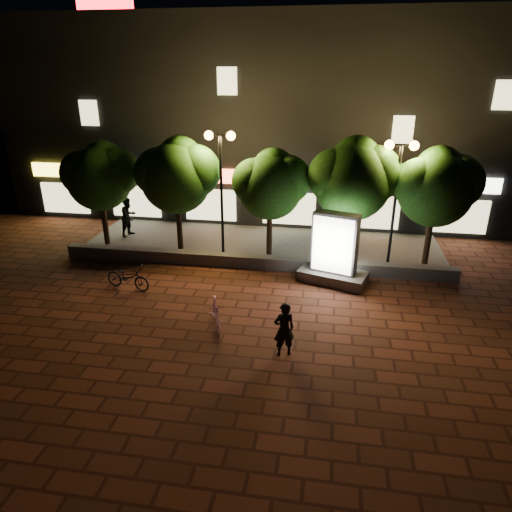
% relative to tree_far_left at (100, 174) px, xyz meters
% --- Properties ---
extents(ground, '(80.00, 80.00, 0.00)m').
position_rel_tree_far_left_xyz_m(ground, '(6.95, -5.46, -3.29)').
color(ground, '#602B1E').
rests_on(ground, ground).
extents(retaining_wall, '(16.00, 0.45, 0.50)m').
position_rel_tree_far_left_xyz_m(retaining_wall, '(6.95, -1.46, -3.04)').
color(retaining_wall, '#63605C').
rests_on(retaining_wall, ground).
extents(sidewalk, '(16.00, 5.00, 0.08)m').
position_rel_tree_far_left_xyz_m(sidewalk, '(6.95, 1.04, -3.25)').
color(sidewalk, '#63605C').
rests_on(sidewalk, ground).
extents(building_block, '(28.00, 8.12, 11.30)m').
position_rel_tree_far_left_xyz_m(building_block, '(6.94, 7.53, 1.70)').
color(building_block, black).
rests_on(building_block, ground).
extents(tree_far_left, '(3.36, 2.80, 4.63)m').
position_rel_tree_far_left_xyz_m(tree_far_left, '(0.00, 0.00, 0.00)').
color(tree_far_left, black).
rests_on(tree_far_left, sidewalk).
extents(tree_left, '(3.60, 3.00, 4.89)m').
position_rel_tree_far_left_xyz_m(tree_left, '(3.50, 0.00, 0.15)').
color(tree_left, black).
rests_on(tree_left, sidewalk).
extents(tree_mid, '(3.24, 2.70, 4.50)m').
position_rel_tree_far_left_xyz_m(tree_mid, '(7.50, -0.00, -0.08)').
color(tree_mid, black).
rests_on(tree_mid, sidewalk).
extents(tree_right, '(3.72, 3.10, 5.07)m').
position_rel_tree_far_left_xyz_m(tree_right, '(10.80, 0.00, 0.27)').
color(tree_right, black).
rests_on(tree_right, sidewalk).
extents(tree_far_right, '(3.48, 2.90, 4.76)m').
position_rel_tree_far_left_xyz_m(tree_far_right, '(14.00, 0.00, 0.08)').
color(tree_far_right, black).
rests_on(tree_far_right, sidewalk).
extents(street_lamp_left, '(1.26, 0.36, 5.18)m').
position_rel_tree_far_left_xyz_m(street_lamp_left, '(5.45, -0.26, 0.74)').
color(street_lamp_left, black).
rests_on(street_lamp_left, sidewalk).
extents(street_lamp_right, '(1.26, 0.36, 4.98)m').
position_rel_tree_far_left_xyz_m(street_lamp_right, '(12.45, -0.26, 0.60)').
color(street_lamp_right, black).
rests_on(street_lamp_right, sidewalk).
extents(ad_kiosk, '(2.77, 1.95, 2.72)m').
position_rel_tree_far_left_xyz_m(ad_kiosk, '(10.20, -2.27, -2.19)').
color(ad_kiosk, '#63605C').
rests_on(ad_kiosk, ground).
extents(scooter_pink, '(1.00, 1.63, 0.95)m').
position_rel_tree_far_left_xyz_m(scooter_pink, '(6.62, -6.22, -2.82)').
color(scooter_pink, pink).
rests_on(scooter_pink, ground).
extents(rider, '(0.71, 0.60, 1.65)m').
position_rel_tree_far_left_xyz_m(rider, '(8.87, -7.38, -2.47)').
color(rider, black).
rests_on(rider, ground).
extents(scooter_parked, '(1.89, 0.98, 0.94)m').
position_rel_tree_far_left_xyz_m(scooter_parked, '(2.77, -4.13, -2.82)').
color(scooter_parked, black).
rests_on(scooter_parked, ground).
extents(pedestrian, '(0.96, 1.08, 1.87)m').
position_rel_tree_far_left_xyz_m(pedestrian, '(0.53, 1.19, -2.28)').
color(pedestrian, black).
rests_on(pedestrian, sidewalk).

